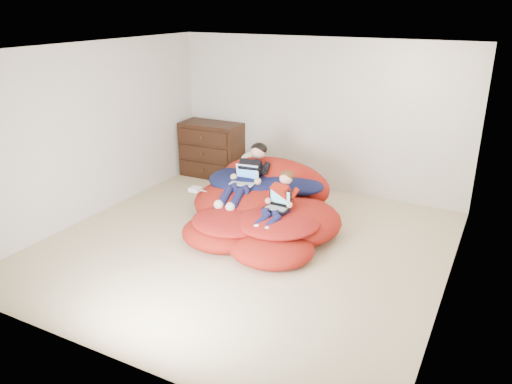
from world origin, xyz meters
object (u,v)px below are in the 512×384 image
dresser (212,150)px  beanbag_pile (263,208)px  younger_boy (280,199)px  laptop_black (278,203)px  older_boy (248,173)px  laptop_white (245,178)px

dresser → beanbag_pile: dresser is taller
beanbag_pile → younger_boy: 0.63m
beanbag_pile → laptop_black: beanbag_pile is taller
dresser → older_boy: size_ratio=0.92×
older_boy → laptop_black: bearing=-37.1°
older_boy → laptop_white: size_ratio=3.28×
younger_boy → laptop_white: (-0.75, 0.41, 0.03)m
dresser → younger_boy: bearing=-39.7°
older_boy → laptop_black: older_boy is taller
younger_boy → laptop_white: younger_boy is taller
younger_boy → laptop_white: size_ratio=2.35×
laptop_black → dresser: bearing=139.6°
younger_boy → laptop_black: 0.07m
dresser → younger_boy: size_ratio=1.28×
beanbag_pile → older_boy: 0.56m
laptop_white → beanbag_pile: bearing=-12.4°
beanbag_pile → laptop_black: bearing=-42.5°
beanbag_pile → younger_boy: size_ratio=2.76×
beanbag_pile → laptop_white: (-0.33, 0.07, 0.37)m
laptop_white → older_boy: bearing=90.0°
dresser → older_boy: 2.01m
dresser → laptop_black: dresser is taller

